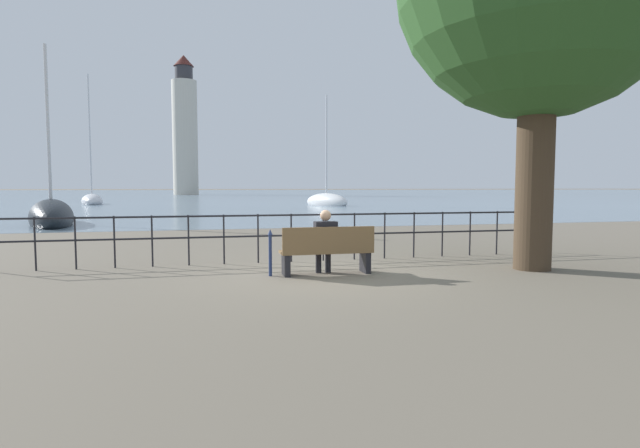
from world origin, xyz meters
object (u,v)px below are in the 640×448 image
(park_bench, at_px, (327,252))
(sailboat_1, at_px, (51,216))
(sailboat_2, at_px, (326,201))
(sailboat_3, at_px, (92,200))
(seated_person_left, at_px, (325,239))
(harbor_lighthouse, at_px, (185,131))
(closed_umbrella, at_px, (270,250))

(park_bench, height_order, sailboat_1, sailboat_1)
(sailboat_2, relative_size, sailboat_3, 0.80)
(sailboat_3, bearing_deg, sailboat_1, -94.60)
(seated_person_left, relative_size, sailboat_2, 0.12)
(sailboat_2, bearing_deg, sailboat_3, 133.59)
(seated_person_left, height_order, sailboat_2, sailboat_2)
(seated_person_left, distance_m, sailboat_1, 17.37)
(seated_person_left, distance_m, sailboat_3, 44.23)
(sailboat_1, bearing_deg, sailboat_2, 33.45)
(park_bench, distance_m, harbor_lighthouse, 103.77)
(sailboat_1, xyz_separation_m, sailboat_2, (17.40, 19.13, 0.03))
(sailboat_1, height_order, sailboat_3, sailboat_3)
(harbor_lighthouse, bearing_deg, closed_umbrella, -87.79)
(closed_umbrella, relative_size, sailboat_2, 0.08)
(harbor_lighthouse, bearing_deg, park_bench, -87.21)
(park_bench, distance_m, closed_umbrella, 1.05)
(harbor_lighthouse, bearing_deg, sailboat_2, -78.62)
(harbor_lighthouse, bearing_deg, seated_person_left, -87.22)
(park_bench, relative_size, closed_umbrella, 2.00)
(park_bench, relative_size, seated_person_left, 1.44)
(park_bench, xyz_separation_m, sailboat_1, (-8.63, 15.16, -0.09))
(sailboat_3, bearing_deg, harbor_lighthouse, 70.96)
(seated_person_left, relative_size, sailboat_1, 0.15)
(closed_umbrella, height_order, sailboat_2, sailboat_2)
(seated_person_left, bearing_deg, sailboat_2, 75.59)
(sailboat_1, distance_m, sailboat_3, 27.65)
(closed_umbrella, height_order, harbor_lighthouse, harbor_lighthouse)
(park_bench, height_order, seated_person_left, seated_person_left)
(sailboat_2, bearing_deg, sailboat_1, -157.21)
(sailboat_1, relative_size, sailboat_3, 0.65)
(sailboat_3, bearing_deg, closed_umbrella, -87.37)
(closed_umbrella, xyz_separation_m, sailboat_2, (9.82, 34.20, -0.10))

